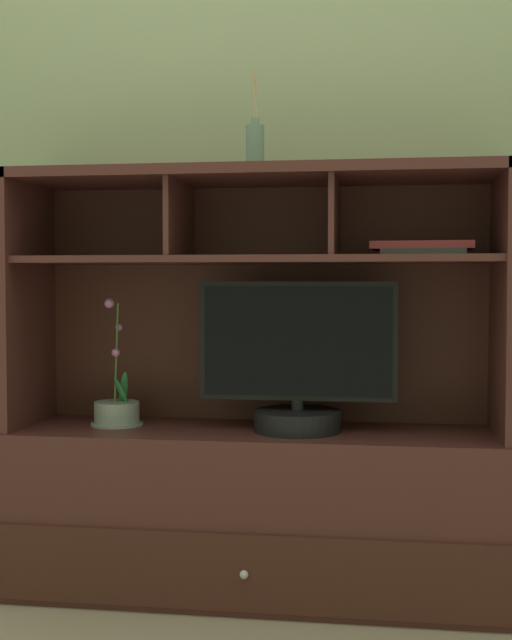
% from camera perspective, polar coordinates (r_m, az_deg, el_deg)
% --- Properties ---
extents(floor_plane, '(6.00, 6.00, 0.02)m').
position_cam_1_polar(floor_plane, '(2.66, 0.00, -17.83)').
color(floor_plane, tan).
rests_on(floor_plane, ground).
extents(back_wall, '(6.00, 0.02, 2.80)m').
position_cam_1_polar(back_wall, '(2.77, 0.73, 12.61)').
color(back_wall, gray).
rests_on(back_wall, ground).
extents(media_console, '(1.49, 0.44, 1.24)m').
position_cam_1_polar(media_console, '(2.55, 0.03, -9.15)').
color(media_console, '#48221F').
rests_on(media_console, ground).
extents(tv_monitor, '(0.57, 0.25, 0.43)m').
position_cam_1_polar(tv_monitor, '(2.47, 2.79, -3.41)').
color(tv_monitor, black).
rests_on(tv_monitor, media_console).
extents(potted_orchid, '(0.16, 0.16, 0.38)m').
position_cam_1_polar(potted_orchid, '(2.63, -9.26, -6.00)').
color(potted_orchid, gray).
rests_on(potted_orchid, media_console).
extents(magazine_stack_left, '(0.29, 0.23, 0.04)m').
position_cam_1_polar(magazine_stack_left, '(2.48, 11.09, 4.69)').
color(magazine_stack_left, '#383D39').
rests_on(magazine_stack_left, media_console).
extents(diffuser_bottle, '(0.05, 0.05, 0.29)m').
position_cam_1_polar(diffuser_bottle, '(2.50, -0.07, 11.53)').
color(diffuser_bottle, slate).
rests_on(diffuser_bottle, media_console).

